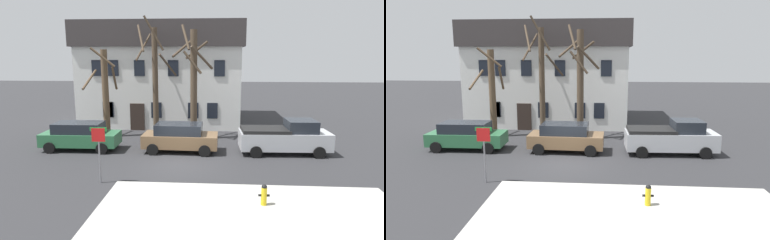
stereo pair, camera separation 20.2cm
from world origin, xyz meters
TOP-DOWN VIEW (x-y plane):
  - ground_plane at (0.00, 0.00)m, footprint 120.00×120.00m
  - sidewalk_slab at (3.24, -6.06)m, footprint 11.37×6.40m
  - building_main at (-2.56, 12.49)m, footprint 13.38×9.18m
  - tree_bare_near at (-5.76, 5.85)m, footprint 2.25×2.33m
  - tree_bare_mid at (-2.35, 6.52)m, footprint 2.81×2.74m
  - tree_bare_far at (0.46, 5.56)m, footprint 2.77×2.76m
  - car_green_wagon at (-6.29, 2.44)m, footprint 4.66×2.06m
  - car_brown_wagon at (-0.15, 2.46)m, footprint 4.51×2.15m
  - pickup_truck_silver at (6.06, 2.51)m, footprint 5.27×2.27m
  - fire_hydrant at (3.79, -4.84)m, footprint 0.42×0.22m
  - street_sign_pole at (-3.22, -2.81)m, footprint 0.76×0.07m

SIDE VIEW (x-z plane):
  - ground_plane at x=0.00m, z-range 0.00..0.00m
  - sidewalk_slab at x=3.24m, z-range 0.00..0.12m
  - fire_hydrant at x=3.79m, z-range 0.13..0.95m
  - car_green_wagon at x=-6.29m, z-range 0.04..1.75m
  - car_brown_wagon at x=-0.15m, z-range 0.04..1.75m
  - pickup_truck_silver at x=6.06m, z-range -0.03..1.99m
  - street_sign_pole at x=-3.22m, z-range 0.53..3.10m
  - tree_bare_near at x=-5.76m, z-range 0.10..6.38m
  - tree_bare_far at x=0.46m, z-range 0.16..7.91m
  - tree_bare_mid at x=-2.35m, z-range 0.00..8.37m
  - building_main at x=-2.56m, z-range 0.07..8.43m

